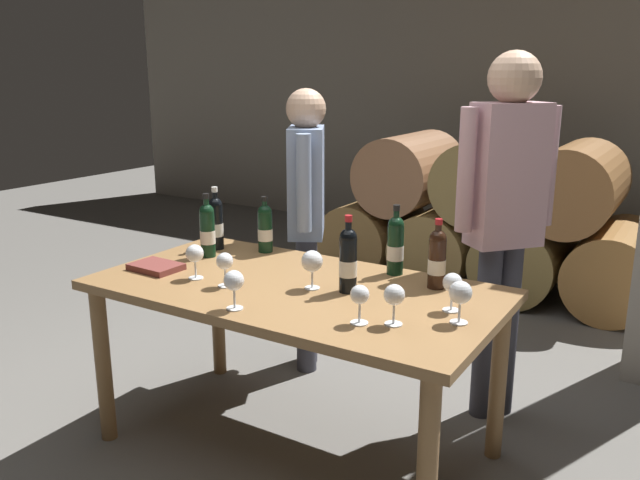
{
  "coord_description": "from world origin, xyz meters",
  "views": [
    {
      "loc": [
        1.43,
        -2.14,
        1.63
      ],
      "look_at": [
        0.0,
        0.2,
        0.91
      ],
      "focal_mm": 36.39,
      "sensor_mm": 36.0,
      "label": 1
    }
  ],
  "objects_px": {
    "wine_glass_1": "(394,296)",
    "wine_glass_6": "(234,282)",
    "wine_bottle_4": "(207,230)",
    "wine_bottle_5": "(216,223)",
    "wine_bottle_0": "(437,258)",
    "dining_table": "(295,306)",
    "wine_glass_7": "(452,284)",
    "tasting_notebook": "(156,267)",
    "taster_seated_left": "(306,207)",
    "wine_glass_3": "(311,262)",
    "wine_bottle_3": "(265,228)",
    "wine_bottle_1": "(395,245)",
    "wine_glass_2": "(460,294)",
    "wine_glass_4": "(360,296)",
    "wine_bottle_2": "(348,259)",
    "wine_glass_5": "(195,255)",
    "wine_glass_0": "(225,263)",
    "sommelier_presenting": "(505,204)"
  },
  "relations": [
    {
      "from": "dining_table",
      "to": "wine_glass_7",
      "type": "bearing_deg",
      "value": 4.75
    },
    {
      "from": "wine_glass_4",
      "to": "taster_seated_left",
      "type": "bearing_deg",
      "value": 131.18
    },
    {
      "from": "wine_glass_7",
      "to": "wine_glass_0",
      "type": "bearing_deg",
      "value": -166.21
    },
    {
      "from": "wine_glass_6",
      "to": "dining_table",
      "type": "bearing_deg",
      "value": 83.89
    },
    {
      "from": "dining_table",
      "to": "wine_glass_0",
      "type": "height_order",
      "value": "wine_glass_0"
    },
    {
      "from": "wine_glass_0",
      "to": "wine_glass_1",
      "type": "height_order",
      "value": "wine_glass_1"
    },
    {
      "from": "dining_table",
      "to": "tasting_notebook",
      "type": "xyz_separation_m",
      "value": [
        -0.65,
        -0.15,
        0.11
      ]
    },
    {
      "from": "wine_bottle_1",
      "to": "wine_bottle_4",
      "type": "relative_size",
      "value": 1.01
    },
    {
      "from": "dining_table",
      "to": "sommelier_presenting",
      "type": "relative_size",
      "value": 0.99
    },
    {
      "from": "wine_glass_0",
      "to": "wine_glass_5",
      "type": "distance_m",
      "value": 0.18
    },
    {
      "from": "wine_bottle_4",
      "to": "wine_bottle_5",
      "type": "relative_size",
      "value": 0.98
    },
    {
      "from": "wine_bottle_2",
      "to": "taster_seated_left",
      "type": "height_order",
      "value": "taster_seated_left"
    },
    {
      "from": "wine_bottle_3",
      "to": "wine_glass_4",
      "type": "bearing_deg",
      "value": -34.91
    },
    {
      "from": "wine_glass_1",
      "to": "wine_glass_4",
      "type": "distance_m",
      "value": 0.12
    },
    {
      "from": "wine_bottle_5",
      "to": "wine_bottle_0",
      "type": "bearing_deg",
      "value": 0.41
    },
    {
      "from": "wine_glass_5",
      "to": "wine_glass_6",
      "type": "xyz_separation_m",
      "value": [
        0.37,
        -0.2,
        0.0
      ]
    },
    {
      "from": "tasting_notebook",
      "to": "wine_glass_2",
      "type": "bearing_deg",
      "value": 6.71
    },
    {
      "from": "tasting_notebook",
      "to": "wine_glass_7",
      "type": "bearing_deg",
      "value": 11.24
    },
    {
      "from": "dining_table",
      "to": "wine_bottle_0",
      "type": "height_order",
      "value": "wine_bottle_0"
    },
    {
      "from": "wine_bottle_0",
      "to": "wine_bottle_3",
      "type": "relative_size",
      "value": 1.05
    },
    {
      "from": "wine_bottle_2",
      "to": "tasting_notebook",
      "type": "xyz_separation_m",
      "value": [
        -0.88,
        -0.19,
        -0.12
      ]
    },
    {
      "from": "wine_bottle_1",
      "to": "wine_glass_1",
      "type": "distance_m",
      "value": 0.59
    },
    {
      "from": "dining_table",
      "to": "sommelier_presenting",
      "type": "height_order",
      "value": "sommelier_presenting"
    },
    {
      "from": "wine_bottle_1",
      "to": "tasting_notebook",
      "type": "xyz_separation_m",
      "value": [
        -0.94,
        -0.51,
        -0.12
      ]
    },
    {
      "from": "wine_bottle_3",
      "to": "wine_glass_3",
      "type": "relative_size",
      "value": 1.71
    },
    {
      "from": "wine_glass_1",
      "to": "wine_glass_6",
      "type": "relative_size",
      "value": 0.99
    },
    {
      "from": "wine_glass_2",
      "to": "sommelier_presenting",
      "type": "bearing_deg",
      "value": 95.99
    },
    {
      "from": "wine_bottle_2",
      "to": "wine_bottle_5",
      "type": "height_order",
      "value": "wine_bottle_2"
    },
    {
      "from": "wine_glass_0",
      "to": "wine_glass_5",
      "type": "bearing_deg",
      "value": 175.36
    },
    {
      "from": "wine_glass_3",
      "to": "tasting_notebook",
      "type": "bearing_deg",
      "value": -168.89
    },
    {
      "from": "taster_seated_left",
      "to": "wine_bottle_1",
      "type": "bearing_deg",
      "value": -27.54
    },
    {
      "from": "wine_bottle_3",
      "to": "wine_glass_2",
      "type": "distance_m",
      "value": 1.21
    },
    {
      "from": "wine_glass_4",
      "to": "tasting_notebook",
      "type": "bearing_deg",
      "value": 175.54
    },
    {
      "from": "wine_bottle_0",
      "to": "wine_glass_6",
      "type": "xyz_separation_m",
      "value": [
        -0.55,
        -0.63,
        -0.02
      ]
    },
    {
      "from": "wine_glass_4",
      "to": "wine_glass_6",
      "type": "distance_m",
      "value": 0.48
    },
    {
      "from": "wine_bottle_1",
      "to": "wine_glass_6",
      "type": "xyz_separation_m",
      "value": [
        -0.33,
        -0.71,
        -0.03
      ]
    },
    {
      "from": "wine_bottle_1",
      "to": "wine_glass_3",
      "type": "xyz_separation_m",
      "value": [
        -0.2,
        -0.36,
        -0.02
      ]
    },
    {
      "from": "wine_glass_4",
      "to": "wine_glass_5",
      "type": "xyz_separation_m",
      "value": [
        -0.84,
        0.08,
        0.01
      ]
    },
    {
      "from": "wine_bottle_3",
      "to": "wine_glass_0",
      "type": "distance_m",
      "value": 0.55
    },
    {
      "from": "wine_bottle_0",
      "to": "wine_bottle_4",
      "type": "xyz_separation_m",
      "value": [
        -1.11,
        -0.14,
        0.01
      ]
    },
    {
      "from": "dining_table",
      "to": "wine_bottle_5",
      "type": "xyz_separation_m",
      "value": [
        -0.65,
        0.27,
        0.23
      ]
    },
    {
      "from": "wine_bottle_2",
      "to": "wine_glass_6",
      "type": "xyz_separation_m",
      "value": [
        -0.27,
        -0.39,
        -0.03
      ]
    },
    {
      "from": "wine_bottle_2",
      "to": "taster_seated_left",
      "type": "relative_size",
      "value": 0.21
    },
    {
      "from": "wine_bottle_2",
      "to": "wine_bottle_3",
      "type": "bearing_deg",
      "value": 154.13
    },
    {
      "from": "wine_glass_7",
      "to": "tasting_notebook",
      "type": "distance_m",
      "value": 1.33
    },
    {
      "from": "wine_glass_2",
      "to": "wine_glass_5",
      "type": "height_order",
      "value": "wine_glass_2"
    },
    {
      "from": "wine_bottle_2",
      "to": "sommelier_presenting",
      "type": "relative_size",
      "value": 0.19
    },
    {
      "from": "wine_glass_0",
      "to": "wine_glass_1",
      "type": "distance_m",
      "value": 0.77
    },
    {
      "from": "wine_bottle_0",
      "to": "tasting_notebook",
      "type": "relative_size",
      "value": 1.33
    },
    {
      "from": "wine_glass_7",
      "to": "taster_seated_left",
      "type": "relative_size",
      "value": 0.1
    }
  ]
}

